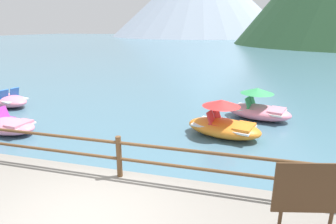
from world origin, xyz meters
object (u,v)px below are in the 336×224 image
(pedal_boat_1, at_px, (6,100))
(pedal_boat_3, at_px, (224,124))
(pedal_boat_4, at_px, (6,125))
(pedal_boat_0, at_px, (259,109))
(sign_board, at_px, (311,189))

(pedal_boat_1, distance_m, pedal_boat_3, 10.29)
(pedal_boat_3, height_order, pedal_boat_4, pedal_boat_3)
(pedal_boat_0, bearing_deg, pedal_boat_4, -155.36)
(pedal_boat_1, xyz_separation_m, pedal_boat_3, (10.22, -1.19, 0.12))
(pedal_boat_4, bearing_deg, pedal_boat_1, 134.16)
(sign_board, relative_size, pedal_boat_4, 0.47)
(pedal_boat_3, relative_size, pedal_boat_4, 1.12)
(sign_board, distance_m, pedal_boat_0, 7.18)
(pedal_boat_1, relative_size, pedal_boat_4, 1.13)
(pedal_boat_0, height_order, pedal_boat_4, pedal_boat_0)
(pedal_boat_0, bearing_deg, pedal_boat_3, -118.24)
(sign_board, bearing_deg, pedal_boat_4, 160.87)
(pedal_boat_0, distance_m, pedal_boat_1, 11.50)
(pedal_boat_3, bearing_deg, pedal_boat_4, -167.24)
(pedal_boat_3, distance_m, pedal_boat_4, 7.62)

